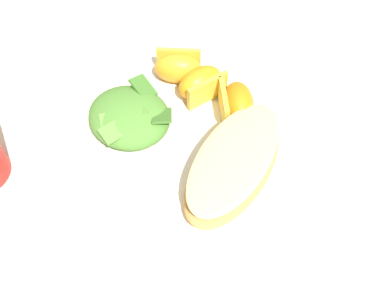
% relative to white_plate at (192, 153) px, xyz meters
% --- Properties ---
extents(ground, '(3.00, 3.00, 0.00)m').
position_rel_white_plate_xyz_m(ground, '(0.00, 0.00, -0.01)').
color(ground, beige).
extents(white_plate, '(0.28, 0.28, 0.02)m').
position_rel_white_plate_xyz_m(white_plate, '(0.00, 0.00, 0.00)').
color(white_plate, white).
rests_on(white_plate, ground).
extents(cheesy_pizza_bread, '(0.10, 0.18, 0.04)m').
position_rel_white_plate_xyz_m(cheesy_pizza_bread, '(-0.06, 0.00, 0.03)').
color(cheesy_pizza_bread, tan).
rests_on(cheesy_pizza_bread, white_plate).
extents(green_salad_pile, '(0.10, 0.10, 0.05)m').
position_rel_white_plate_xyz_m(green_salad_pile, '(0.08, 0.02, 0.03)').
color(green_salad_pile, '#4C8433').
rests_on(green_salad_pile, white_plate).
extents(orange_wedge_front, '(0.07, 0.07, 0.04)m').
position_rel_white_plate_xyz_m(orange_wedge_front, '(-0.01, -0.07, 0.03)').
color(orange_wedge_front, orange).
rests_on(orange_wedge_front, white_plate).
extents(orange_wedge_middle, '(0.06, 0.07, 0.04)m').
position_rel_white_plate_xyz_m(orange_wedge_middle, '(0.04, -0.08, 0.03)').
color(orange_wedge_middle, orange).
rests_on(orange_wedge_middle, white_plate).
extents(orange_wedge_rear, '(0.07, 0.06, 0.04)m').
position_rel_white_plate_xyz_m(orange_wedge_rear, '(0.08, -0.08, 0.03)').
color(orange_wedge_rear, orange).
rests_on(orange_wedge_rear, white_plate).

